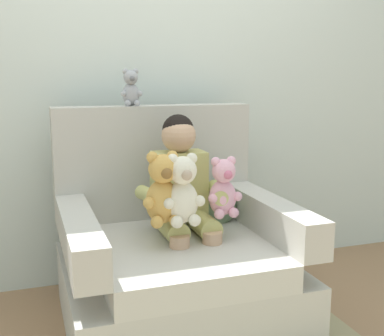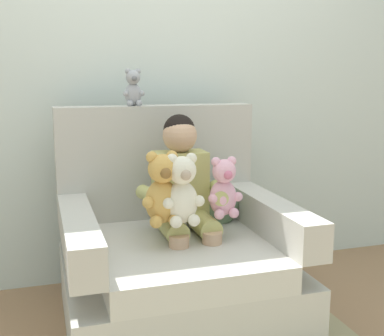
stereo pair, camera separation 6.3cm
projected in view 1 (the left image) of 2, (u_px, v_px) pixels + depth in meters
ground_plane at (178, 323)px, 2.44m from camera, size 8.00×8.00×0.00m
back_wall at (140, 57)px, 2.85m from camera, size 6.00×0.10×2.60m
armchair at (174, 259)px, 2.43m from camera, size 1.06×0.98×1.04m
seated_child at (183, 191)px, 2.41m from camera, size 0.45×0.39×0.82m
plush_cream at (183, 192)px, 2.20m from camera, size 0.19×0.16×0.32m
plush_pink at (223, 189)px, 2.33m from camera, size 0.17×0.14×0.29m
plush_honey at (163, 191)px, 2.20m from camera, size 0.20×0.16×0.33m
plush_grey_on_backrest at (131, 89)px, 2.57m from camera, size 0.12×0.09×0.19m
throw_pillow at (216, 204)px, 2.60m from camera, size 0.28×0.17×0.26m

